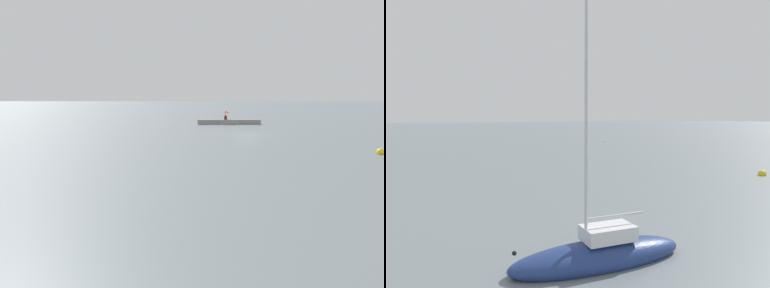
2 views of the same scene
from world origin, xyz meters
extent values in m
plane|color=slate|center=(0.00, 0.00, 0.00)|extent=(500.00, 500.00, 0.00)
cube|color=gray|center=(-3.07, -17.90, 0.35)|extent=(3.03, 1.98, 0.70)
cube|color=gray|center=(0.00, -17.90, 0.35)|extent=(3.03, 1.98, 0.70)
cube|color=gray|center=(3.07, -17.90, 0.35)|extent=(3.03, 1.98, 0.70)
cube|color=#1E2333|center=(0.48, -17.67, 0.78)|extent=(0.39, 0.45, 0.16)
cube|color=maroon|center=(0.46, -17.95, 0.96)|extent=(0.42, 0.25, 0.52)
sphere|color=tan|center=(0.46, -17.95, 1.32)|extent=(0.22, 0.22, 0.22)
cylinder|color=black|center=(0.46, -17.84, 1.22)|extent=(0.02, 0.02, 1.05)
cone|color=#B21E1E|center=(0.46, -17.84, 1.81)|extent=(1.31, 1.31, 0.23)
sphere|color=black|center=(0.46, -17.84, 1.96)|extent=(0.05, 0.05, 0.05)
sphere|color=yellow|center=(-7.22, 17.82, 0.12)|extent=(0.67, 0.67, 0.67)
camera|label=1|loc=(8.00, 52.42, 4.42)|focal=44.95mm
camera|label=2|loc=(-26.02, 44.62, 4.96)|focal=32.58mm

